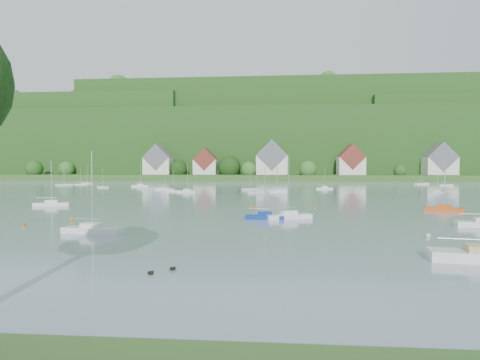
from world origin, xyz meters
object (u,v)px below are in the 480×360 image
at_px(near_sailboat_3, 289,216).
at_px(near_sailboat_5, 444,209).
at_px(near_sailboat_1, 265,216).
at_px(near_sailboat_0, 93,229).
at_px(near_sailboat_6, 52,204).

height_order(near_sailboat_3, near_sailboat_5, near_sailboat_3).
relative_size(near_sailboat_1, near_sailboat_5, 0.92).
xyz_separation_m(near_sailboat_0, near_sailboat_6, (-20.94, 28.35, -0.02)).
bearing_deg(near_sailboat_0, near_sailboat_3, 40.47).
relative_size(near_sailboat_3, near_sailboat_5, 1.11).
xyz_separation_m(near_sailboat_3, near_sailboat_5, (25.51, 11.51, -0.02)).
xyz_separation_m(near_sailboat_1, near_sailboat_5, (28.80, 12.12, 0.02)).
bearing_deg(near_sailboat_6, near_sailboat_0, -69.78).
bearing_deg(near_sailboat_5, near_sailboat_0, -124.57).
distance_m(near_sailboat_0, near_sailboat_5, 53.57).
bearing_deg(near_sailboat_0, near_sailboat_1, 43.64).
height_order(near_sailboat_0, near_sailboat_5, near_sailboat_0).
bearing_deg(near_sailboat_5, near_sailboat_6, -155.33).
bearing_deg(near_sailboat_6, near_sailboat_3, -35.05).
distance_m(near_sailboat_0, near_sailboat_3, 25.73).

